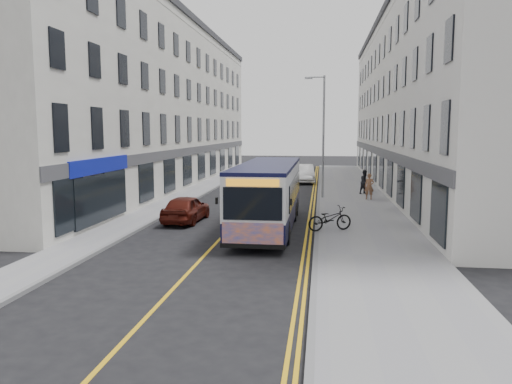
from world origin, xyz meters
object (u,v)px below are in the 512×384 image
(pedestrian_near, at_px, (369,186))
(car_white, at_px, (304,174))
(bicycle, at_px, (330,219))
(streetlamp, at_px, (322,132))
(city_bus, at_px, (268,193))
(pedestrian_far, at_px, (365,182))
(car_maroon, at_px, (186,208))

(pedestrian_near, height_order, car_white, pedestrian_near)
(bicycle, xyz_separation_m, car_white, (-1.94, 21.38, 0.13))
(streetlamp, bearing_deg, pedestrian_near, -10.29)
(city_bus, bearing_deg, pedestrian_near, 61.04)
(pedestrian_near, distance_m, pedestrian_far, 2.74)
(streetlamp, distance_m, city_bus, 11.02)
(car_white, relative_size, car_maroon, 1.20)
(city_bus, distance_m, car_white, 20.77)
(streetlamp, xyz_separation_m, car_maroon, (-6.62, -9.18, -3.71))
(pedestrian_near, xyz_separation_m, car_maroon, (-9.66, -8.63, -0.28))
(streetlamp, distance_m, pedestrian_near, 4.62)
(bicycle, bearing_deg, pedestrian_near, -38.83)
(bicycle, height_order, car_maroon, car_maroon)
(city_bus, bearing_deg, pedestrian_far, 66.72)
(bicycle, bearing_deg, city_bus, 52.28)
(pedestrian_near, bearing_deg, car_white, 124.60)
(streetlamp, distance_m, bicycle, 11.66)
(car_white, bearing_deg, city_bus, -98.05)
(streetlamp, distance_m, pedestrian_far, 5.06)
(city_bus, relative_size, bicycle, 5.10)
(pedestrian_far, xyz_separation_m, car_white, (-4.55, 8.15, -0.17))
(car_maroon, bearing_deg, city_bus, 166.62)
(streetlamp, relative_size, car_maroon, 2.03)
(car_white, bearing_deg, pedestrian_near, -72.83)
(pedestrian_near, relative_size, car_white, 0.35)
(streetlamp, relative_size, pedestrian_far, 4.79)
(pedestrian_near, height_order, car_maroon, pedestrian_near)
(car_white, distance_m, car_maroon, 20.16)
(pedestrian_far, bearing_deg, pedestrian_near, -123.55)
(streetlamp, relative_size, pedestrian_near, 4.84)
(bicycle, height_order, pedestrian_near, pedestrian_near)
(city_bus, bearing_deg, car_white, 87.62)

